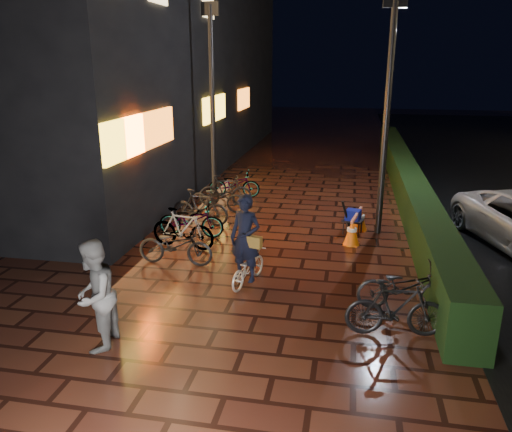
% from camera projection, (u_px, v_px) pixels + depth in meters
% --- Properties ---
extents(ground, '(80.00, 80.00, 0.00)m').
position_uv_depth(ground, '(267.00, 289.00, 9.69)').
color(ground, '#381911').
rests_on(ground, ground).
extents(hedge, '(0.70, 20.00, 1.00)m').
position_uv_depth(hedge, '(406.00, 179.00, 16.45)').
color(hedge, black).
rests_on(hedge, ground).
extents(bystander_person, '(0.72, 0.89, 1.74)m').
position_uv_depth(bystander_person, '(94.00, 296.00, 7.47)').
color(bystander_person, '#5E5E61').
rests_on(bystander_person, ground).
extents(storefront_block, '(12.09, 22.00, 9.00)m').
position_uv_depth(storefront_block, '(90.00, 54.00, 20.84)').
color(storefront_block, black).
rests_on(storefront_block, ground).
extents(lamp_post_hedge, '(0.55, 0.18, 5.77)m').
position_uv_depth(lamp_post_hedge, '(387.00, 107.00, 11.93)').
color(lamp_post_hedge, black).
rests_on(lamp_post_hedge, ground).
extents(lamp_post_sf, '(0.57, 0.18, 5.91)m').
position_uv_depth(lamp_post_sf, '(212.00, 95.00, 15.35)').
color(lamp_post_sf, black).
rests_on(lamp_post_sf, ground).
extents(cyclist, '(0.78, 1.36, 1.84)m').
position_uv_depth(cyclist, '(246.00, 252.00, 9.69)').
color(cyclist, silver).
rests_on(cyclist, ground).
extents(traffic_barrier, '(0.59, 1.53, 0.62)m').
position_uv_depth(traffic_barrier, '(356.00, 225.00, 12.45)').
color(traffic_barrier, orange).
rests_on(traffic_barrier, ground).
extents(cart_assembly, '(0.60, 0.51, 0.91)m').
position_uv_depth(cart_assembly, '(352.00, 216.00, 12.65)').
color(cart_assembly, black).
rests_on(cart_assembly, ground).
extents(parked_bikes_storefront, '(1.94, 6.37, 0.97)m').
position_uv_depth(parked_bikes_storefront, '(207.00, 208.00, 13.43)').
color(parked_bikes_storefront, black).
rests_on(parked_bikes_storefront, ground).
extents(parked_bikes_hedge, '(1.89, 1.63, 0.97)m').
position_uv_depth(parked_bikes_hedge, '(401.00, 296.00, 8.38)').
color(parked_bikes_hedge, black).
rests_on(parked_bikes_hedge, ground).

